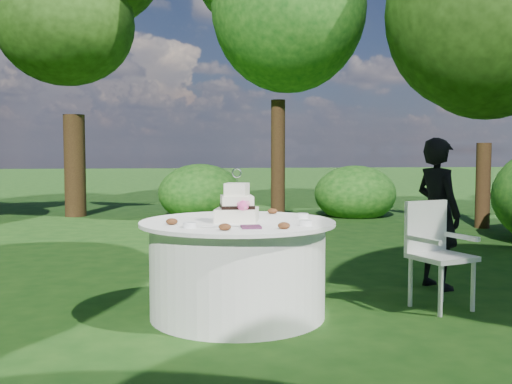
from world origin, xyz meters
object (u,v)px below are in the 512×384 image
napkins (251,227)px  chair (435,246)px  table (238,268)px  cake (237,207)px  guest (438,213)px

napkins → chair: 1.74m
table → cake: cake is taller
napkins → table: size_ratio=0.09×
cake → table: bearing=77.7°
guest → chair: guest is taller
table → chair: size_ratio=1.73×
guest → table: 2.17m
napkins → guest: 2.29m
cake → chair: size_ratio=0.48×
napkins → guest: guest is taller
cake → chair: (1.70, 0.08, -0.36)m
table → chair: 1.70m
table → cake: 0.50m
table → cake: size_ratio=3.64×
chair → guest: bearing=64.0°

